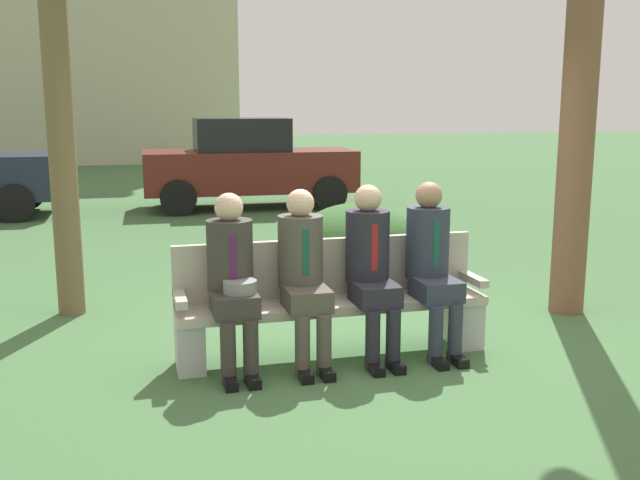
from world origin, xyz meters
name	(u,v)px	position (x,y,z in m)	size (l,w,h in m)	color
ground_plane	(367,342)	(0.00, 0.00, 0.00)	(80.00, 80.00, 0.00)	#41683C
park_bench	(331,300)	(-0.36, -0.18, 0.44)	(2.41, 0.44, 0.90)	#B7AD9E
seated_man_leftmost	(232,274)	(-1.14, -0.32, 0.73)	(0.34, 0.72, 1.30)	#38332D
seated_man_centerleft	(303,268)	(-0.61, -0.31, 0.73)	(0.34, 0.72, 1.32)	#4C473D
seated_man_centerright	(371,263)	(-0.08, -0.31, 0.74)	(0.34, 0.72, 1.33)	#23232D
seated_man_rightmost	(432,259)	(0.42, -0.31, 0.75)	(0.34, 0.72, 1.34)	#2D3342
shrub_near_bench	(357,242)	(0.58, 2.06, 0.43)	(1.38, 1.27, 0.86)	#37642F
parked_car_far	(248,163)	(0.38, 8.11, 0.84)	(3.95, 1.80, 1.68)	#591E19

